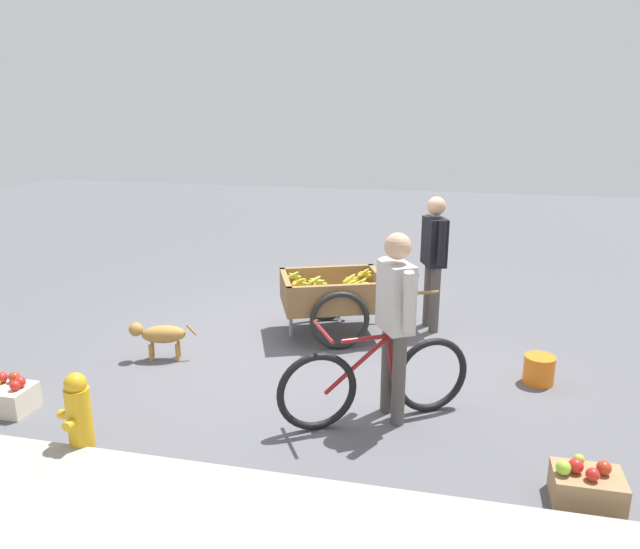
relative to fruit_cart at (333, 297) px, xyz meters
The scene contains 10 objects.
ground_plane 0.58m from the fruit_cart, 64.60° to the left, with size 24.00×24.00×0.00m, color #56565B.
fruit_cart is the anchor object (origin of this frame).
vendor_person 1.24m from the fruit_cart, 158.11° to the right, with size 0.31×0.56×1.53m.
bicycle 1.94m from the fruit_cart, 112.03° to the left, with size 1.46×0.89×0.85m.
cyclist_person 1.99m from the fruit_cart, 116.51° to the left, with size 0.34×0.54×1.57m.
dog 1.90m from the fruit_cart, 34.38° to the left, with size 0.65×0.30×0.40m.
fire_hydrant 3.10m from the fruit_cart, 65.13° to the left, with size 0.25×0.25×0.67m.
plastic_bucket 2.28m from the fruit_cart, 159.73° to the left, with size 0.28×0.28×0.27m, color orange.
apple_crate 3.41m from the fruit_cart, 130.72° to the left, with size 0.44×0.32×0.32m.
mixed_fruit_crate 3.31m from the fruit_cart, 44.92° to the left, with size 0.44×0.32×0.32m.
Camera 1 is at (-1.44, 5.93, 2.53)m, focal length 34.03 mm.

